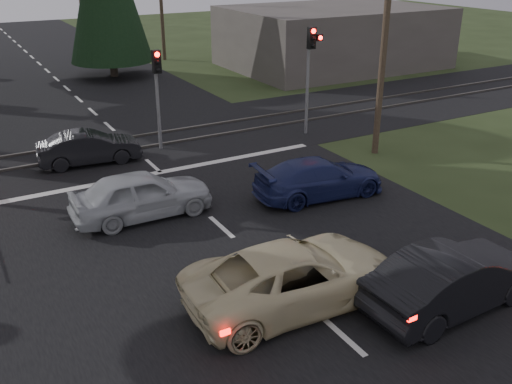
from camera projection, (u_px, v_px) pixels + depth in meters
ground at (272, 273)px, 14.85m from camera, size 120.00×120.00×0.00m
road at (145, 158)px, 22.85m from camera, size 14.00×100.00×0.01m
rail_corridor at (129, 144)px, 24.45m from camera, size 120.00×8.00×0.01m
stop_line at (160, 172)px, 21.40m from camera, size 13.00×0.35×0.00m
rail_near at (135, 149)px, 23.79m from camera, size 120.00×0.12×0.10m
rail_far at (123, 138)px, 25.07m from camera, size 120.00×0.12×0.10m
traffic_signal_right at (311, 60)px, 24.50m from camera, size 0.68×0.48×4.70m
traffic_signal_center at (157, 83)px, 22.73m from camera, size 0.32×0.48×4.10m
utility_pole_near at (385, 35)px, 21.59m from camera, size 1.80×0.26×9.00m
building_right at (333, 37)px, 39.75m from camera, size 14.00×10.00×4.00m
cream_coupe at (295, 276)px, 13.32m from camera, size 5.41×2.66×1.48m
dark_hatchback at (453, 279)px, 13.14m from camera, size 4.63×1.77×1.51m
silver_car at (142, 195)px, 17.65m from camera, size 4.39×1.81×1.49m
blue_sedan at (319, 178)px, 19.14m from camera, size 4.68×2.24×1.31m
dark_car_far at (89, 148)px, 22.07m from camera, size 3.98×1.73×1.27m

